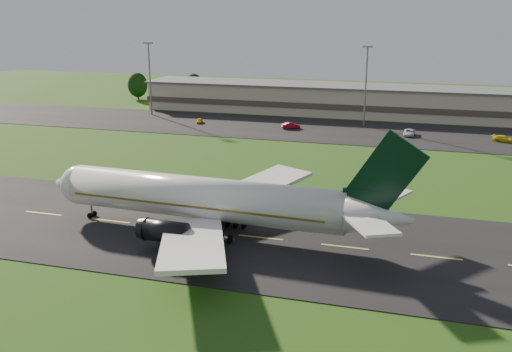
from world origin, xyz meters
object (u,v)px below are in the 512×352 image
(service_vehicle_b, at_px, (291,126))
(airliner, at_px, (209,200))
(service_vehicle_c, at_px, (409,132))
(service_vehicle_d, at_px, (503,139))
(light_mast_west, at_px, (150,70))
(terminal, at_px, (375,102))
(service_vehicle_a, at_px, (200,121))
(light_mast_centre, at_px, (366,76))

(service_vehicle_b, bearing_deg, airliner, 158.61)
(airliner, height_order, service_vehicle_c, airliner)
(service_vehicle_c, bearing_deg, service_vehicle_d, -0.38)
(service_vehicle_b, bearing_deg, light_mast_west, 52.87)
(light_mast_west, xyz_separation_m, service_vehicle_b, (42.75, -8.76, -11.88))
(airliner, distance_m, terminal, 97.16)
(airliner, xyz_separation_m, service_vehicle_a, (-29.96, 71.81, -3.98))
(terminal, xyz_separation_m, service_vehicle_d, (30.93, -26.21, -3.20))
(airliner, bearing_deg, service_vehicle_d, 60.09)
(light_mast_west, xyz_separation_m, service_vehicle_c, (71.62, -9.07, -11.89))
(light_mast_west, bearing_deg, service_vehicle_c, -7.22)
(airliner, relative_size, service_vehicle_b, 11.19)
(service_vehicle_d, bearing_deg, terminal, 71.98)
(service_vehicle_b, xyz_separation_m, service_vehicle_c, (28.87, -0.31, -0.01))
(terminal, xyz_separation_m, light_mast_centre, (-1.40, -16.18, 8.75))
(terminal, distance_m, service_vehicle_a, 49.94)
(service_vehicle_a, height_order, service_vehicle_c, service_vehicle_c)
(airliner, xyz_separation_m, service_vehicle_c, (23.70, 70.97, -3.82))
(airliner, relative_size, light_mast_west, 2.52)
(service_vehicle_b, bearing_deg, light_mast_centre, -88.61)
(light_mast_centre, bearing_deg, service_vehicle_b, -153.07)
(terminal, height_order, service_vehicle_c, terminal)
(terminal, bearing_deg, airliner, -97.97)
(light_mast_west, bearing_deg, service_vehicle_a, -24.61)
(service_vehicle_c, bearing_deg, service_vehicle_a, -178.64)
(service_vehicle_b, height_order, service_vehicle_d, service_vehicle_b)
(light_mast_centre, bearing_deg, light_mast_west, 180.00)
(light_mast_centre, bearing_deg, service_vehicle_a, -168.93)
(light_mast_west, bearing_deg, terminal, 14.76)
(light_mast_centre, height_order, service_vehicle_d, light_mast_centre)
(service_vehicle_c, bearing_deg, light_mast_west, 175.04)
(service_vehicle_a, distance_m, service_vehicle_c, 53.67)
(terminal, height_order, light_mast_west, light_mast_west)
(light_mast_west, distance_m, light_mast_centre, 60.00)
(service_vehicle_a, height_order, service_vehicle_d, service_vehicle_d)
(airliner, height_order, light_mast_west, light_mast_west)
(airliner, bearing_deg, light_mast_west, 123.39)
(airliner, relative_size, service_vehicle_c, 9.57)
(light_mast_centre, xyz_separation_m, service_vehicle_c, (11.62, -9.07, -11.89))
(service_vehicle_b, bearing_deg, service_vehicle_a, 63.21)
(light_mast_west, relative_size, service_vehicle_a, 5.95)
(service_vehicle_a, relative_size, service_vehicle_b, 0.75)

